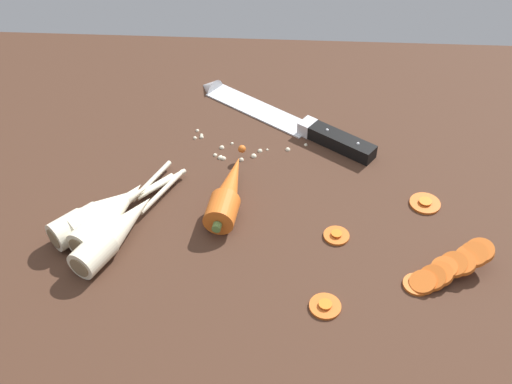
% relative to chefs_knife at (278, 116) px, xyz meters
% --- Properties ---
extents(ground_plane, '(1.20, 0.90, 0.04)m').
position_rel_chefs_knife_xyz_m(ground_plane, '(-0.03, -0.18, -0.03)').
color(ground_plane, '#42281C').
extents(chefs_knife, '(0.30, 0.23, 0.04)m').
position_rel_chefs_knife_xyz_m(chefs_knife, '(0.00, 0.00, 0.00)').
color(chefs_knife, silver).
rests_on(chefs_knife, ground_plane).
extents(whole_carrot, '(0.06, 0.18, 0.04)m').
position_rel_chefs_knife_xyz_m(whole_carrot, '(-0.06, -0.21, 0.01)').
color(whole_carrot, '#D6601E').
rests_on(whole_carrot, ground_plane).
extents(parsnip_front, '(0.15, 0.16, 0.04)m').
position_rel_chefs_knife_xyz_m(parsnip_front, '(-0.22, -0.25, 0.01)').
color(parsnip_front, beige).
rests_on(parsnip_front, ground_plane).
extents(parsnip_mid_left, '(0.11, 0.20, 0.04)m').
position_rel_chefs_knife_xyz_m(parsnip_mid_left, '(-0.22, -0.26, 0.01)').
color(parsnip_mid_left, beige).
rests_on(parsnip_mid_left, ground_plane).
extents(parsnip_mid_right, '(0.12, 0.21, 0.04)m').
position_rel_chefs_knife_xyz_m(parsnip_mid_right, '(-0.20, -0.29, 0.01)').
color(parsnip_mid_right, beige).
rests_on(parsnip_mid_right, ground_plane).
extents(parsnip_back, '(0.15, 0.16, 0.04)m').
position_rel_chefs_knife_xyz_m(parsnip_back, '(-0.24, -0.26, 0.01)').
color(parsnip_back, beige).
rests_on(parsnip_back, ground_plane).
extents(carrot_slice_stack, '(0.12, 0.07, 0.04)m').
position_rel_chefs_knife_xyz_m(carrot_slice_stack, '(0.22, -0.32, 0.01)').
color(carrot_slice_stack, '#D6601E').
rests_on(carrot_slice_stack, ground_plane).
extents(carrot_slice_stray_near, '(0.04, 0.04, 0.01)m').
position_rel_chefs_knife_xyz_m(carrot_slice_stray_near, '(0.21, -0.19, -0.00)').
color(carrot_slice_stray_near, '#D6601E').
rests_on(carrot_slice_stray_near, ground_plane).
extents(carrot_slice_stray_mid, '(0.03, 0.03, 0.01)m').
position_rel_chefs_knife_xyz_m(carrot_slice_stray_mid, '(0.08, -0.26, -0.00)').
color(carrot_slice_stray_mid, '#D6601E').
rests_on(carrot_slice_stray_mid, ground_plane).
extents(carrot_slice_stray_far, '(0.04, 0.04, 0.01)m').
position_rel_chefs_knife_xyz_m(carrot_slice_stray_far, '(0.07, -0.38, -0.00)').
color(carrot_slice_stray_far, '#D6601E').
rests_on(carrot_slice_stray_far, ground_plane).
extents(mince_crumbs, '(0.18, 0.08, 0.01)m').
position_rel_chefs_knife_xyz_m(mince_crumbs, '(-0.06, -0.09, -0.00)').
color(mince_crumbs, beige).
rests_on(mince_crumbs, ground_plane).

